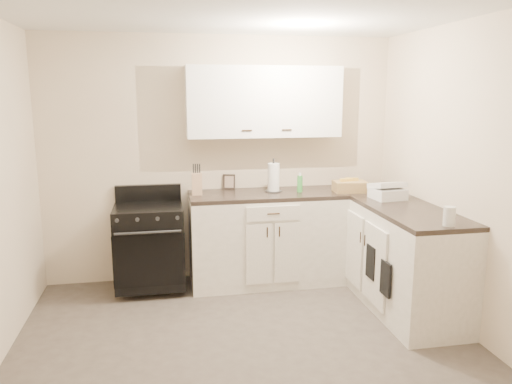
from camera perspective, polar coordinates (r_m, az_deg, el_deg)
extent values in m
plane|color=#473F38|center=(3.88, -0.50, -18.50)|extent=(3.60, 3.60, 0.00)
plane|color=white|center=(3.42, -0.57, 20.88)|extent=(3.60, 3.60, 0.00)
plane|color=beige|center=(5.20, -4.06, 3.74)|extent=(3.60, 0.00, 3.60)
plane|color=beige|center=(4.15, 24.74, 0.81)|extent=(0.00, 3.60, 3.60)
plane|color=beige|center=(1.77, 10.09, -11.51)|extent=(3.60, 0.00, 3.60)
cube|color=white|center=(5.14, 1.19, -5.44)|extent=(1.55, 0.60, 0.90)
cube|color=white|center=(4.89, 15.31, -6.73)|extent=(0.60, 1.90, 0.90)
cube|color=black|center=(5.03, 1.21, -0.31)|extent=(1.55, 0.60, 0.04)
cube|color=black|center=(4.77, 15.60, -1.35)|extent=(0.60, 1.90, 0.04)
cube|color=white|center=(5.07, 0.90, 10.27)|extent=(1.55, 0.30, 0.70)
cube|color=black|center=(5.02, -12.06, -6.01)|extent=(0.65, 0.56, 0.79)
cube|color=tan|center=(4.94, -6.77, 0.93)|extent=(0.10, 0.09, 0.22)
cylinder|color=white|center=(5.06, 2.02, 1.66)|extent=(0.16, 0.16, 0.29)
cylinder|color=green|center=(5.07, 5.03, 0.93)|extent=(0.06, 0.06, 0.17)
cube|color=black|center=(5.20, -3.10, 1.17)|extent=(0.13, 0.07, 0.16)
cube|color=#A6844E|center=(5.15, 10.69, 0.62)|extent=(0.34, 0.24, 0.11)
cube|color=white|center=(4.88, 14.80, -0.17)|extent=(0.31, 0.29, 0.10)
cylinder|color=silver|center=(4.04, 21.22, -2.60)|extent=(0.10, 0.10, 0.15)
cube|color=black|center=(4.30, 14.60, -9.57)|extent=(0.02, 0.17, 0.29)
cube|color=black|center=(4.55, 13.01, -7.82)|extent=(0.02, 0.17, 0.30)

